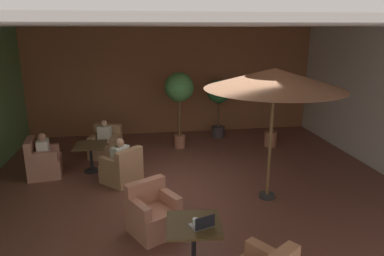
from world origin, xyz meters
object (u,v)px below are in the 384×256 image
cafe_table_front_left (194,231)px  patron_by_window (120,153)px  potted_tree_mid_right (179,91)px  armchair_front_right_north (106,145)px  open_laptop (203,224)px  armchair_front_right_east (43,162)px  potted_tree_left_corner (273,104)px  armchair_front_right_south (122,169)px  potted_tree_mid_left (219,97)px  patron_blue_shirt (105,133)px  cafe_table_front_right (91,150)px  iced_drink_cup (195,222)px  patron_with_friend (43,148)px  armchair_front_left_east (153,214)px  patio_umbrella_tall_red (274,79)px

cafe_table_front_left → patron_by_window: bearing=110.4°
cafe_table_front_left → potted_tree_mid_right: (0.43, 5.33, 1.10)m
armchair_front_right_north → open_laptop: 5.37m
armchair_front_right_east → potted_tree_left_corner: potted_tree_left_corner is taller
cafe_table_front_left → open_laptop: 0.24m
armchair_front_right_south → potted_tree_mid_left: potted_tree_mid_left is taller
patron_blue_shirt → cafe_table_front_left: bearing=-71.3°
potted_tree_mid_left → patron_blue_shirt: size_ratio=3.09×
cafe_table_front_right → potted_tree_left_corner: potted_tree_left_corner is taller
patron_by_window → iced_drink_cup: patron_by_window is taller
iced_drink_cup → open_laptop: open_laptop is taller
armchair_front_right_east → patron_with_friend: (0.04, 0.01, 0.36)m
potted_tree_left_corner → patron_blue_shirt: (-4.75, -0.14, -0.61)m
cafe_table_front_right → armchair_front_right_south: bearing=-45.1°
patron_blue_shirt → potted_tree_left_corner: bearing=1.7°
armchair_front_left_east → potted_tree_left_corner: (3.64, 4.06, 0.96)m
patron_by_window → iced_drink_cup: (1.18, -3.19, 0.05)m
armchair_front_left_east → armchair_front_right_south: 2.21m
patron_by_window → patron_with_friend: 1.88m
potted_tree_left_corner → open_laptop: bearing=-120.0°
cafe_table_front_right → open_laptop: open_laptop is taller
potted_tree_mid_left → potted_tree_mid_right: (-1.34, -0.88, 0.36)m
cafe_table_front_left → armchair_front_right_north: size_ratio=0.93×
armchair_front_left_east → patron_blue_shirt: (-1.11, 3.92, 0.35)m
armchair_front_left_east → patron_by_window: (-0.63, 2.16, 0.37)m
potted_tree_mid_right → armchair_front_right_north: bearing=-169.4°
patron_with_friend → iced_drink_cup: 4.82m
patron_blue_shirt → patio_umbrella_tall_red: bearing=-40.7°
armchair_front_right_north → potted_tree_mid_left: size_ratio=0.50×
potted_tree_left_corner → potted_tree_mid_right: bearing=173.9°
armchair_front_right_south → potted_tree_left_corner: potted_tree_left_corner is taller
cafe_table_front_left → potted_tree_mid_right: potted_tree_mid_right is taller
armchair_front_right_north → patio_umbrella_tall_red: bearing=-41.2°
patio_umbrella_tall_red → potted_tree_mid_right: patio_umbrella_tall_red is taller
cafe_table_front_left → patron_blue_shirt: 5.17m
armchair_front_right_east → patron_blue_shirt: bearing=40.8°
armchair_front_right_east → patio_umbrella_tall_red: size_ratio=0.35×
cafe_table_front_right → potted_tree_mid_left: 4.42m
potted_tree_mid_right → patron_by_window: potted_tree_mid_right is taller
cafe_table_front_left → open_laptop: open_laptop is taller
armchair_front_right_east → armchair_front_right_south: bearing=-19.0°
armchair_front_right_south → open_laptop: size_ratio=2.77×
cafe_table_front_right → potted_tree_mid_left: bearing=32.3°
patron_blue_shirt → open_laptop: 5.31m
potted_tree_mid_left → patron_by_window: bearing=-133.8°
patron_blue_shirt → patron_with_friend: size_ratio=0.99×
potted_tree_mid_left → patron_blue_shirt: (-3.43, -1.31, -0.63)m
potted_tree_mid_right → open_laptop: potted_tree_mid_right is taller
open_laptop → patron_blue_shirt: bearing=109.5°
patio_umbrella_tall_red → potted_tree_mid_right: bearing=112.3°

